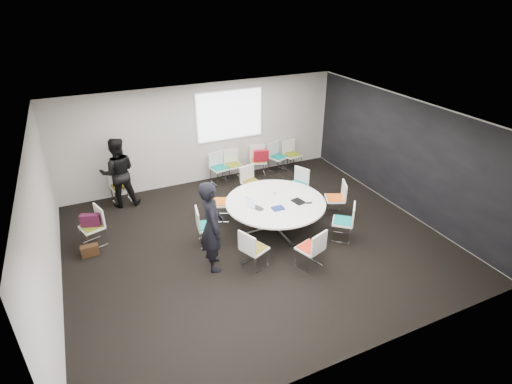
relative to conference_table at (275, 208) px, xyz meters
name	(u,v)px	position (x,y,z in m)	size (l,w,h in m)	color
room_shell	(259,184)	(-0.53, -0.26, 0.85)	(8.08, 7.08, 2.88)	black
conference_table	(275,208)	(0.00, 0.00, 0.00)	(2.28, 2.28, 0.73)	silver
projection_screen	(230,115)	(0.17, 3.20, 1.30)	(1.90, 0.03, 1.35)	white
chair_ring_a	(335,204)	(1.65, -0.03, -0.27)	(0.60, 0.60, 0.88)	silver
chair_ring_b	(297,191)	(1.17, 1.00, -0.27)	(0.60, 0.61, 0.88)	silver
chair_ring_c	(252,188)	(0.13, 1.62, -0.27)	(0.56, 0.56, 0.88)	silver
chair_ring_d	(220,209)	(-1.01, 0.97, -0.27)	(0.60, 0.60, 0.88)	silver
chair_ring_e	(207,233)	(-1.62, 0.09, -0.27)	(0.52, 0.53, 0.88)	silver
chair_ring_f	(254,256)	(-1.04, -1.10, -0.27)	(0.59, 0.60, 0.88)	silver
chair_ring_g	(310,255)	(-0.01, -1.57, -0.27)	(0.58, 0.57, 0.88)	silver
chair_ring_h	(343,228)	(1.19, -1.00, -0.27)	(0.64, 0.64, 0.88)	silver
chair_back_a	(220,174)	(-0.32, 2.87, -0.27)	(0.53, 0.52, 0.88)	silver
chair_back_b	(234,171)	(0.12, 2.90, -0.27)	(0.47, 0.46, 0.88)	silver
chair_back_c	(258,166)	(0.91, 2.90, -0.27)	(0.57, 0.56, 0.88)	silver
chair_back_d	(278,162)	(1.58, 2.90, -0.27)	(0.59, 0.58, 0.88)	silver
chair_back_e	(292,160)	(2.06, 2.87, -0.27)	(0.50, 0.49, 0.88)	silver
chair_spare_left	(94,233)	(-3.90, 1.10, -0.27)	(0.57, 0.58, 0.88)	silver
chair_person_back	(121,192)	(-3.07, 2.86, -0.27)	(0.51, 0.50, 0.88)	silver
person_main	(212,226)	(-1.77, -0.73, 0.41)	(0.70, 0.46, 1.92)	black
person_back	(118,173)	(-3.07, 2.69, 0.37)	(0.89, 0.69, 1.83)	black
laptop	(258,207)	(-0.47, -0.07, 0.20)	(0.34, 0.22, 0.03)	#333338
laptop_lid	(250,202)	(-0.63, 0.00, 0.31)	(0.30, 0.02, 0.22)	silver
notebook_black	(298,201)	(0.46, -0.24, 0.19)	(0.22, 0.30, 0.02)	black
tablet_folio	(278,208)	(-0.10, -0.32, 0.20)	(0.26, 0.20, 0.03)	navy
papers_right	(296,192)	(0.65, 0.18, 0.19)	(0.30, 0.21, 0.00)	silver
papers_front	(307,196)	(0.79, -0.07, 0.19)	(0.30, 0.21, 0.00)	white
cup	(275,193)	(0.14, 0.31, 0.23)	(0.08, 0.08, 0.09)	white
phone	(309,203)	(0.65, -0.39, 0.19)	(0.14, 0.07, 0.01)	black
maroon_bag	(90,220)	(-3.91, 1.09, 0.07)	(0.40, 0.14, 0.28)	#44122B
brown_bag	(90,250)	(-4.04, 0.71, -0.43)	(0.36, 0.16, 0.24)	#362011
red_jacket	(261,155)	(0.91, 2.68, 0.15)	(0.44, 0.10, 0.35)	maroon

